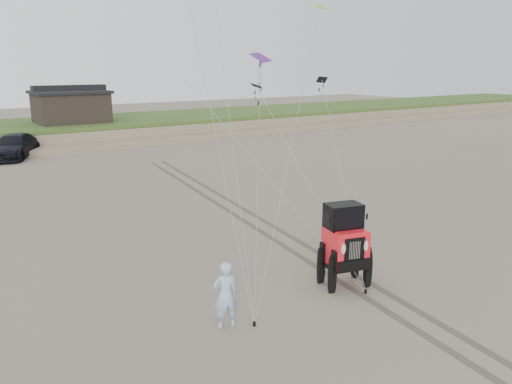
# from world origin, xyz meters

# --- Properties ---
(ground) EXTENTS (160.00, 160.00, 0.00)m
(ground) POSITION_xyz_m (0.00, 0.00, 0.00)
(ground) COLOR #6B6054
(ground) RESTS_ON ground
(dune_ridge) EXTENTS (160.00, 14.25, 1.73)m
(dune_ridge) POSITION_xyz_m (0.00, 37.50, 0.82)
(dune_ridge) COLOR #7A6B54
(dune_ridge) RESTS_ON ground
(cabin) EXTENTS (6.40, 5.40, 3.35)m
(cabin) POSITION_xyz_m (2.00, 37.00, 3.24)
(cabin) COLOR black
(cabin) RESTS_ON dune_ridge
(truck_c) EXTENTS (5.01, 6.47, 1.75)m
(truck_c) POSITION_xyz_m (-4.08, 30.46, 0.87)
(truck_c) COLOR black
(truck_c) RESTS_ON ground
(jeep) EXTENTS (3.81, 6.08, 2.10)m
(jeep) POSITION_xyz_m (0.40, -0.04, 1.05)
(jeep) COLOR red
(jeep) RESTS_ON ground
(man) EXTENTS (0.75, 0.57, 1.84)m
(man) POSITION_xyz_m (-4.01, -0.14, 0.92)
(man) COLOR #869CCF
(man) RESTS_ON ground
(kite_flock) EXTENTS (9.36, 6.00, 5.35)m
(kite_flock) POSITION_xyz_m (3.24, 9.16, 8.14)
(kite_flock) COLOR orange
(kite_flock) RESTS_ON ground
(stake_main) EXTENTS (0.08, 0.08, 0.12)m
(stake_main) POSITION_xyz_m (-3.36, -0.53, 0.06)
(stake_main) COLOR black
(stake_main) RESTS_ON ground
(stake_aux) EXTENTS (0.08, 0.08, 0.12)m
(stake_aux) POSITION_xyz_m (0.55, -0.84, 0.06)
(stake_aux) COLOR black
(stake_aux) RESTS_ON ground
(tire_tracks) EXTENTS (5.22, 29.74, 0.01)m
(tire_tracks) POSITION_xyz_m (2.00, 8.00, 0.00)
(tire_tracks) COLOR #4C443D
(tire_tracks) RESTS_ON ground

